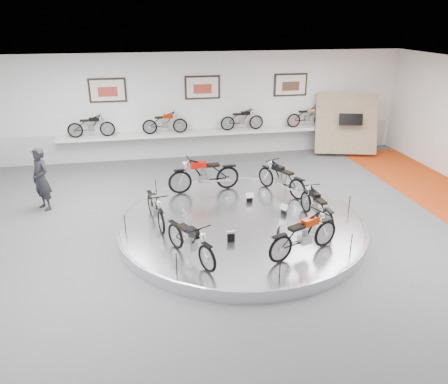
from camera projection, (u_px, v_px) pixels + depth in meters
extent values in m
plane|color=#525254|center=(244.00, 236.00, 11.23)|extent=(16.00, 16.00, 0.00)
plane|color=white|center=(247.00, 76.00, 9.71)|extent=(16.00, 16.00, 0.00)
plane|color=white|center=(203.00, 106.00, 16.83)|extent=(16.00, 0.00, 16.00)
cube|color=#BCBCBA|center=(203.00, 142.00, 17.36)|extent=(15.68, 0.04, 1.10)
cylinder|color=silver|center=(241.00, 225.00, 11.44)|extent=(6.40, 6.40, 0.30)
torus|color=#B2B2BA|center=(241.00, 221.00, 11.40)|extent=(6.40, 6.40, 0.10)
cube|color=silver|center=(204.00, 133.00, 16.93)|extent=(11.00, 0.55, 0.10)
cube|color=silver|center=(108.00, 90.00, 15.91)|extent=(1.35, 0.06, 0.88)
cube|color=silver|center=(202.00, 87.00, 16.53)|extent=(1.35, 0.06, 0.88)
cube|color=silver|center=(291.00, 85.00, 17.14)|extent=(1.35, 0.06, 0.88)
cube|color=tan|center=(346.00, 124.00, 17.28)|extent=(2.56, 1.52, 2.30)
imported|color=black|center=(41.00, 179.00, 12.43)|extent=(0.77, 0.80, 1.84)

